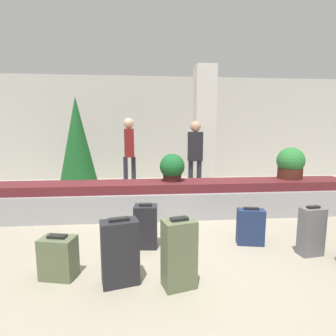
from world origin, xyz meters
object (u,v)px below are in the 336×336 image
(suitcase_3, at_px, (250,227))
(traveler_0, at_px, (129,147))
(potted_plant_0, at_px, (172,168))
(suitcase_0, at_px, (146,226))
(decorated_tree, at_px, (77,141))
(pillar, at_px, (204,128))
(potted_plant_1, at_px, (290,164))
(suitcase_6, at_px, (311,231))
(suitcase_1, at_px, (179,254))
(traveler_1, at_px, (195,152))
(suitcase_2, at_px, (120,252))
(suitcase_5, at_px, (59,257))

(suitcase_3, distance_m, traveler_0, 3.85)
(potted_plant_0, relative_size, traveler_0, 0.27)
(suitcase_0, relative_size, decorated_tree, 0.25)
(pillar, xyz_separation_m, potted_plant_0, (-1.09, -2.24, -0.73))
(suitcase_0, bearing_deg, pillar, 71.23)
(suitcase_0, relative_size, potted_plant_0, 1.19)
(potted_plant_1, relative_size, traveler_0, 0.33)
(suitcase_6, height_order, traveler_0, traveler_0)
(decorated_tree, bearing_deg, suitcase_3, -47.64)
(suitcase_3, bearing_deg, suitcase_1, -130.22)
(suitcase_0, distance_m, decorated_tree, 3.87)
(potted_plant_1, bearing_deg, traveler_1, 144.65)
(pillar, relative_size, suitcase_3, 6.16)
(traveler_1, bearing_deg, potted_plant_0, -121.36)
(pillar, xyz_separation_m, suitcase_3, (-0.17, -3.66, -1.35))
(traveler_1, relative_size, decorated_tree, 0.74)
(suitcase_1, xyz_separation_m, traveler_0, (-0.71, 4.17, 0.77))
(potted_plant_0, height_order, traveler_1, traveler_1)
(pillar, xyz_separation_m, traveler_0, (-1.98, -0.38, -0.48))
(potted_plant_1, bearing_deg, suitcase_0, -152.97)
(suitcase_2, xyz_separation_m, suitcase_3, (1.69, 0.78, -0.09))
(pillar, relative_size, suitcase_2, 4.59)
(suitcase_2, height_order, suitcase_6, suitcase_2)
(suitcase_2, distance_m, suitcase_3, 1.86)
(pillar, xyz_separation_m, suitcase_6, (0.46, -4.03, -1.30))
(suitcase_3, relative_size, suitcase_6, 0.82)
(suitcase_5, height_order, decorated_tree, decorated_tree)
(pillar, distance_m, potted_plant_0, 2.60)
(suitcase_5, relative_size, traveler_1, 0.27)
(suitcase_2, distance_m, suitcase_6, 2.35)
(suitcase_2, bearing_deg, traveler_1, 53.68)
(potted_plant_1, bearing_deg, suitcase_3, -133.06)
(potted_plant_1, bearing_deg, potted_plant_0, -178.88)
(pillar, distance_m, potted_plant_1, 2.60)
(suitcase_3, bearing_deg, traveler_1, 106.70)
(suitcase_0, bearing_deg, potted_plant_0, 75.13)
(decorated_tree, bearing_deg, suitcase_5, -79.45)
(potted_plant_1, xyz_separation_m, traveler_1, (-1.64, 1.16, 0.15))
(suitcase_2, relative_size, suitcase_5, 1.48)
(pillar, relative_size, suitcase_0, 5.34)
(suitcase_1, relative_size, decorated_tree, 0.30)
(potted_plant_0, xyz_separation_m, traveler_1, (0.66, 1.21, 0.19))
(traveler_0, bearing_deg, suitcase_0, -8.16)
(pillar, bearing_deg, suitcase_1, -105.57)
(potted_plant_1, distance_m, traveler_0, 3.67)
(suitcase_2, height_order, traveler_1, traveler_1)
(suitcase_1, height_order, traveler_0, traveler_0)
(suitcase_0, distance_m, potted_plant_0, 1.58)
(potted_plant_1, relative_size, traveler_1, 0.34)
(potted_plant_0, height_order, potted_plant_1, potted_plant_1)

